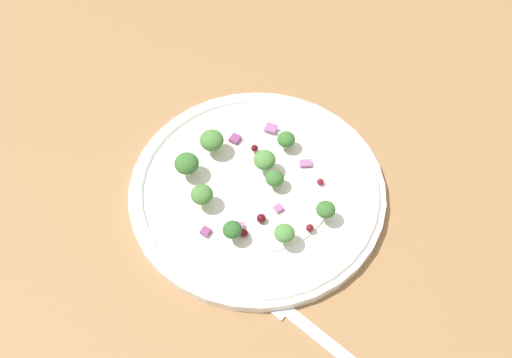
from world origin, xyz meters
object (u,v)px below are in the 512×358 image
broccoli_floret_1 (286,140)px  broccoli_floret_0 (275,178)px  broccoli_floret_2 (234,231)px  fork (326,341)px  plate (256,189)px

broccoli_floret_1 → broccoli_floret_0: bearing=-83.5°
broccoli_floret_1 → broccoli_floret_2: 13.23cm
broccoli_floret_1 → fork: 22.75cm
fork → plate: bearing=132.2°
plate → broccoli_floret_0: 2.86cm
broccoli_floret_0 → broccoli_floret_1: 5.51cm
broccoli_floret_0 → fork: (10.40, -14.25, -2.63)cm
broccoli_floret_2 → fork: 13.91cm
broccoli_floret_2 → fork: (11.93, -6.53, -2.94)cm
plate → broccoli_floret_2: (0.38, -7.04, 2.33)cm
plate → broccoli_floret_1: (1.28, 6.15, 2.06)cm
broccoli_floret_2 → fork: broccoli_floret_2 is taller
plate → broccoli_floret_2: 7.43cm
broccoli_floret_0 → broccoli_floret_1: same height
plate → broccoli_floret_0: bearing=19.4°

